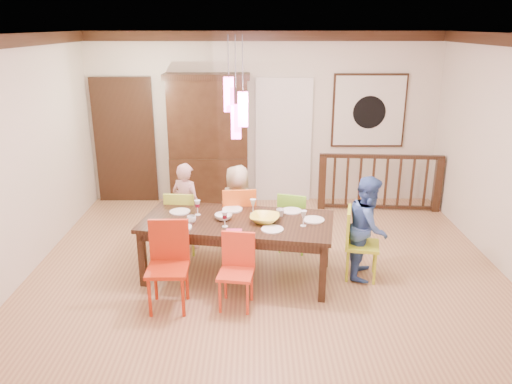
{
  "coord_description": "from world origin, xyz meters",
  "views": [
    {
      "loc": [
        -0.15,
        -6.02,
        3.0
      ],
      "look_at": [
        -0.13,
        0.01,
        0.97
      ],
      "focal_mm": 35.0,
      "sensor_mm": 36.0,
      "label": 1
    }
  ],
  "objects_px": {
    "person_end_right": "(368,227)",
    "dining_table": "(237,226)",
    "china_hutch": "(209,140)",
    "balustrade": "(380,181)",
    "chair_far_left": "(183,216)",
    "person_far_left": "(187,206)",
    "person_far_mid": "(238,207)",
    "chair_end_right": "(363,239)"
  },
  "relations": [
    {
      "from": "person_end_right",
      "to": "dining_table",
      "type": "bearing_deg",
      "value": 107.28
    },
    {
      "from": "china_hutch",
      "to": "balustrade",
      "type": "bearing_deg",
      "value": -6.85
    },
    {
      "from": "chair_far_left",
      "to": "person_end_right",
      "type": "relative_size",
      "value": 0.69
    },
    {
      "from": "chair_far_left",
      "to": "person_far_left",
      "type": "relative_size",
      "value": 0.73
    },
    {
      "from": "balustrade",
      "to": "person_end_right",
      "type": "xyz_separation_m",
      "value": [
        -0.71,
        -2.33,
        0.14
      ]
    },
    {
      "from": "balustrade",
      "to": "person_far_left",
      "type": "xyz_separation_m",
      "value": [
        -3.04,
        -1.48,
        0.11
      ]
    },
    {
      "from": "chair_far_left",
      "to": "person_far_mid",
      "type": "relative_size",
      "value": 0.75
    },
    {
      "from": "balustrade",
      "to": "person_far_left",
      "type": "bearing_deg",
      "value": -149.83
    },
    {
      "from": "person_far_left",
      "to": "dining_table",
      "type": "bearing_deg",
      "value": 158.54
    },
    {
      "from": "dining_table",
      "to": "chair_end_right",
      "type": "height_order",
      "value": "chair_end_right"
    },
    {
      "from": "person_far_left",
      "to": "person_far_mid",
      "type": "xyz_separation_m",
      "value": [
        0.71,
        -0.0,
        -0.02
      ]
    },
    {
      "from": "dining_table",
      "to": "china_hutch",
      "type": "xyz_separation_m",
      "value": [
        -0.57,
        2.7,
        0.45
      ]
    },
    {
      "from": "dining_table",
      "to": "balustrade",
      "type": "xyz_separation_m",
      "value": [
        2.31,
        2.35,
        -0.17
      ]
    },
    {
      "from": "dining_table",
      "to": "person_far_mid",
      "type": "distance_m",
      "value": 0.87
    },
    {
      "from": "person_far_left",
      "to": "person_far_mid",
      "type": "relative_size",
      "value": 1.03
    },
    {
      "from": "chair_end_right",
      "to": "person_far_mid",
      "type": "xyz_separation_m",
      "value": [
        -1.56,
        0.91,
        0.08
      ]
    },
    {
      "from": "china_hutch",
      "to": "person_far_left",
      "type": "height_order",
      "value": "china_hutch"
    },
    {
      "from": "dining_table",
      "to": "balustrade",
      "type": "bearing_deg",
      "value": 55.46
    },
    {
      "from": "chair_far_left",
      "to": "balustrade",
      "type": "distance_m",
      "value": 3.48
    },
    {
      "from": "china_hutch",
      "to": "person_far_mid",
      "type": "relative_size",
      "value": 1.89
    },
    {
      "from": "dining_table",
      "to": "chair_end_right",
      "type": "xyz_separation_m",
      "value": [
        1.53,
        -0.05,
        -0.16
      ]
    },
    {
      "from": "person_end_right",
      "to": "person_far_mid",
      "type": "bearing_deg",
      "value": 79.1
    },
    {
      "from": "chair_far_left",
      "to": "chair_end_right",
      "type": "relative_size",
      "value": 1.0
    },
    {
      "from": "dining_table",
      "to": "person_end_right",
      "type": "distance_m",
      "value": 1.6
    },
    {
      "from": "chair_far_left",
      "to": "person_end_right",
      "type": "xyz_separation_m",
      "value": [
        2.37,
        -0.7,
        0.13
      ]
    },
    {
      "from": "chair_far_left",
      "to": "person_far_left",
      "type": "bearing_deg",
      "value": -99.25
    },
    {
      "from": "chair_end_right",
      "to": "china_hutch",
      "type": "relative_size",
      "value": 0.4
    },
    {
      "from": "person_end_right",
      "to": "chair_end_right",
      "type": "bearing_deg",
      "value": 151.07
    },
    {
      "from": "dining_table",
      "to": "balustrade",
      "type": "distance_m",
      "value": 3.3
    },
    {
      "from": "china_hutch",
      "to": "person_far_mid",
      "type": "distance_m",
      "value": 1.98
    },
    {
      "from": "china_hutch",
      "to": "chair_end_right",
      "type": "bearing_deg",
      "value": -52.54
    },
    {
      "from": "person_far_mid",
      "to": "china_hutch",
      "type": "bearing_deg",
      "value": -44.13
    },
    {
      "from": "dining_table",
      "to": "person_end_right",
      "type": "xyz_separation_m",
      "value": [
        1.6,
        0.02,
        -0.03
      ]
    },
    {
      "from": "person_end_right",
      "to": "person_far_left",
      "type": "bearing_deg",
      "value": 86.6
    },
    {
      "from": "person_far_mid",
      "to": "chair_far_left",
      "type": "bearing_deg",
      "value": 40.14
    },
    {
      "from": "balustrade",
      "to": "person_far_mid",
      "type": "distance_m",
      "value": 2.77
    },
    {
      "from": "chair_end_right",
      "to": "person_far_left",
      "type": "distance_m",
      "value": 2.44
    },
    {
      "from": "chair_far_left",
      "to": "chair_end_right",
      "type": "bearing_deg",
      "value": 166.39
    },
    {
      "from": "china_hutch",
      "to": "balustrade",
      "type": "distance_m",
      "value": 2.97
    },
    {
      "from": "china_hutch",
      "to": "person_end_right",
      "type": "relative_size",
      "value": 1.74
    },
    {
      "from": "person_far_left",
      "to": "person_end_right",
      "type": "bearing_deg",
      "value": -171.65
    },
    {
      "from": "chair_far_left",
      "to": "person_end_right",
      "type": "bearing_deg",
      "value": 168.46
    }
  ]
}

